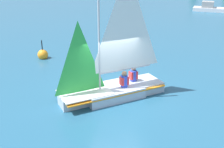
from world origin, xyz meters
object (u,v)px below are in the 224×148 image
(sailor_crew, at_px, (133,77))
(buoy_marker, at_px, (43,55))
(sailboat_main, at_px, (113,81))
(sailor_helm, at_px, (124,83))
(motorboat_distant, at_px, (209,8))

(sailor_crew, xyz_separation_m, buoy_marker, (-6.40, -2.41, -0.39))
(sailboat_main, height_order, sailor_helm, sailboat_main)
(sailboat_main, xyz_separation_m, sailor_crew, (-0.16, 1.10, -0.11))
(sailor_crew, bearing_deg, sailboat_main, 9.64)
(sailor_crew, height_order, motorboat_distant, sailor_crew)
(motorboat_distant, bearing_deg, sailboat_main, 83.60)
(sailboat_main, height_order, sailor_crew, sailboat_main)
(sailor_crew, bearing_deg, sailor_helm, 28.94)
(sailor_helm, distance_m, motorboat_distant, 25.19)
(motorboat_distant, height_order, buoy_marker, buoy_marker)
(sailor_helm, height_order, sailor_crew, same)
(sailboat_main, relative_size, buoy_marker, 4.46)
(motorboat_distant, distance_m, buoy_marker, 23.51)
(sailboat_main, bearing_deg, motorboat_distant, -143.29)
(buoy_marker, bearing_deg, sailor_crew, 20.59)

